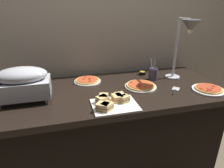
# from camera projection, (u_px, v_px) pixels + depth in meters

# --- Properties ---
(ground_plane) EXTENTS (8.00, 8.00, 0.00)m
(ground_plane) POSITION_uv_depth(u_px,v_px,m) (115.00, 158.00, 1.98)
(ground_plane) COLOR brown
(back_wall) EXTENTS (4.40, 0.04, 2.40)m
(back_wall) POSITION_uv_depth(u_px,v_px,m) (102.00, 29.00, 1.97)
(back_wall) COLOR tan
(back_wall) RESTS_ON ground_plane
(buffet_table) EXTENTS (1.90, 0.84, 0.76)m
(buffet_table) POSITION_uv_depth(u_px,v_px,m) (115.00, 126.00, 1.83)
(buffet_table) COLOR black
(buffet_table) RESTS_ON ground_plane
(chafing_dish) EXTENTS (0.38, 0.23, 0.27)m
(chafing_dish) POSITION_uv_depth(u_px,v_px,m) (22.00, 82.00, 1.43)
(chafing_dish) COLOR #B7BABF
(chafing_dish) RESTS_ON buffet_table
(heat_lamp) EXTENTS (0.15, 0.32, 0.57)m
(heat_lamp) POSITION_uv_depth(u_px,v_px,m) (187.00, 33.00, 1.66)
(heat_lamp) COLOR #B7BABF
(heat_lamp) RESTS_ON buffet_table
(pizza_plate_front) EXTENTS (0.25, 0.25, 0.03)m
(pizza_plate_front) POSITION_uv_depth(u_px,v_px,m) (87.00, 81.00, 1.84)
(pizza_plate_front) COLOR white
(pizza_plate_front) RESTS_ON buffet_table
(pizza_plate_center) EXTENTS (0.28, 0.28, 0.03)m
(pizza_plate_center) POSITION_uv_depth(u_px,v_px,m) (141.00, 86.00, 1.72)
(pizza_plate_center) COLOR white
(pizza_plate_center) RESTS_ON buffet_table
(pizza_plate_raised_stand) EXTENTS (0.27, 0.27, 0.03)m
(pizza_plate_raised_stand) POSITION_uv_depth(u_px,v_px,m) (208.00, 89.00, 1.65)
(pizza_plate_raised_stand) COLOR white
(pizza_plate_raised_stand) RESTS_ON buffet_table
(sandwich_platter) EXTENTS (0.32, 0.26, 0.06)m
(sandwich_platter) POSITION_uv_depth(u_px,v_px,m) (112.00, 102.00, 1.41)
(sandwich_platter) COLOR white
(sandwich_platter) RESTS_ON buffet_table
(sauce_cup_near) EXTENTS (0.07, 0.07, 0.03)m
(sauce_cup_near) POSITION_uv_depth(u_px,v_px,m) (142.00, 73.00, 2.03)
(sauce_cup_near) COLOR black
(sauce_cup_near) RESTS_ON buffet_table
(utensil_holder) EXTENTS (0.08, 0.08, 0.23)m
(utensil_holder) POSITION_uv_depth(u_px,v_px,m) (153.00, 74.00, 1.88)
(utensil_holder) COLOR #383347
(utensil_holder) RESTS_ON buffet_table
(serving_spatula) EXTENTS (0.14, 0.15, 0.01)m
(serving_spatula) POSITION_uv_depth(u_px,v_px,m) (175.00, 90.00, 1.66)
(serving_spatula) COLOR #B7BABF
(serving_spatula) RESTS_ON buffet_table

